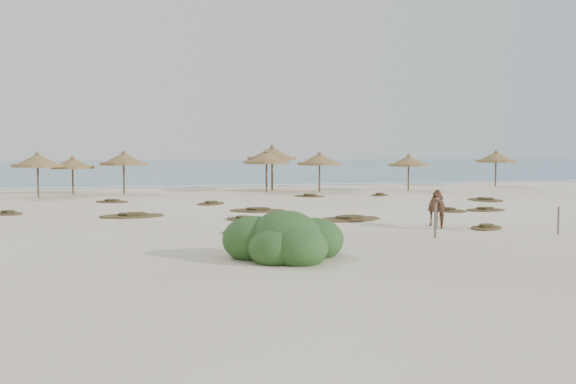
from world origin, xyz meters
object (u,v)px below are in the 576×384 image
Objects in this scene: palapa_0 at (38,161)px; palapa_1 at (72,164)px; bush at (286,240)px; horse at (440,209)px.

palapa_0 is 1.24× the size of palapa_1.
horse is at bearing 36.51° from bush.
palapa_0 reaches higher than horse.
palapa_0 is 24.71m from horse.
palapa_1 is at bearing -45.82° from horse.
horse is at bearing -54.01° from palapa_1.
palapa_1 reaches higher than horse.
palapa_1 is at bearing 49.68° from palapa_0.
palapa_1 is (1.75, 2.06, -0.21)m from palapa_0.
horse is 0.49× the size of bush.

